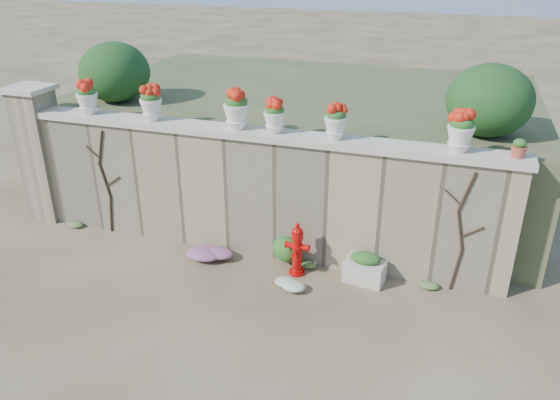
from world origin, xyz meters
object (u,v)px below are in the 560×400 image
(planter_box, at_px, (365,268))
(urn_pot_0, at_px, (87,98))
(terracotta_pot, at_px, (519,149))
(fire_hydrant, at_px, (297,249))

(planter_box, xyz_separation_m, urn_pot_0, (-4.90, 0.41, 2.15))
(planter_box, height_order, terracotta_pot, terracotta_pot)
(fire_hydrant, height_order, planter_box, fire_hydrant)
(fire_hydrant, relative_size, terracotta_pot, 3.51)
(planter_box, bearing_deg, fire_hydrant, -165.69)
(planter_box, relative_size, urn_pot_0, 1.15)
(urn_pot_0, bearing_deg, fire_hydrant, -7.72)
(fire_hydrant, bearing_deg, terracotta_pot, 12.01)
(urn_pot_0, relative_size, terracotta_pot, 2.23)
(fire_hydrant, bearing_deg, urn_pot_0, 174.12)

